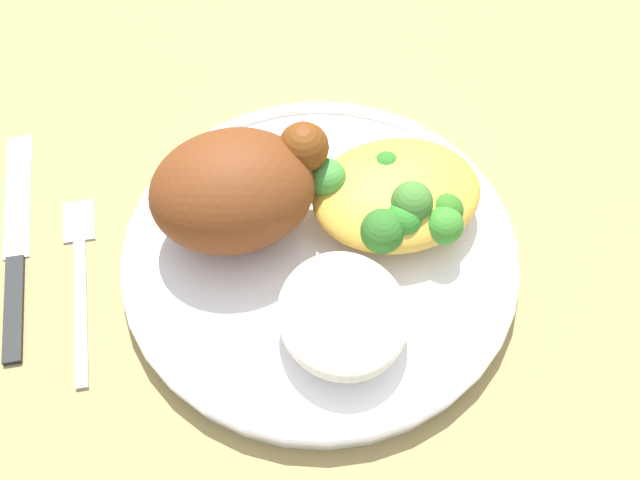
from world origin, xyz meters
TOP-DOWN VIEW (x-y plane):
  - ground_plane at (0.00, 0.00)m, footprint 2.00×2.00m
  - plate at (0.00, 0.00)m, footprint 0.27×0.27m
  - roasted_chicken at (-0.05, 0.03)m, footprint 0.12×0.09m
  - rice_pile at (-0.00, -0.06)m, footprint 0.08×0.09m
  - mac_cheese_with_broccoli at (0.06, 0.02)m, footprint 0.11×0.09m
  - fork at (-0.16, 0.03)m, footprint 0.02×0.14m
  - knife at (-0.20, 0.05)m, footprint 0.03×0.19m

SIDE VIEW (x-z plane):
  - ground_plane at x=0.00m, z-range 0.00..0.00m
  - fork at x=-0.16m, z-range 0.00..0.01m
  - knife at x=-0.20m, z-range 0.00..0.01m
  - plate at x=0.00m, z-range 0.00..0.02m
  - rice_pile at x=0.00m, z-range 0.02..0.05m
  - mac_cheese_with_broccoli at x=0.06m, z-range 0.02..0.06m
  - roasted_chicken at x=-0.05m, z-range 0.02..0.09m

